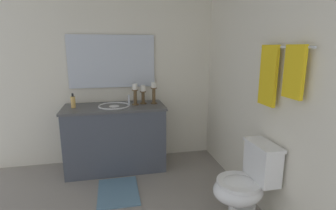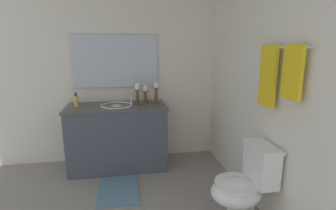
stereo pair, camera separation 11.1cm
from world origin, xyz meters
name	(u,v)px [view 2 (the right image)]	position (x,y,z in m)	size (l,w,h in m)	color
wall_back	(264,85)	(0.00, 1.49, 1.23)	(2.79, 0.04, 2.45)	silver
wall_left	(109,73)	(-1.40, 0.00, 1.23)	(0.04, 2.98, 2.45)	silver
vanity_cabinet	(118,137)	(-1.07, 0.09, 0.42)	(0.58, 1.28, 0.84)	#474C56
sink_basin	(117,108)	(-1.07, 0.09, 0.81)	(0.40, 0.40, 0.24)	white
mirror	(115,61)	(-1.35, 0.09, 1.39)	(0.02, 1.13, 0.69)	silver
candle_holder_tall	(156,93)	(-1.12, 0.61, 0.99)	(0.09, 0.09, 0.28)	brown
candle_holder_short	(145,94)	(-1.14, 0.47, 0.97)	(0.09, 0.09, 0.25)	brown
candle_holder_mid	(137,94)	(-1.09, 0.36, 0.99)	(0.09, 0.09, 0.27)	brown
soap_bottle	(76,101)	(-1.09, -0.40, 0.92)	(0.06, 0.06, 0.18)	#E5B259
toilet	(244,186)	(0.28, 1.21, 0.37)	(0.39, 0.54, 0.75)	white
towel_bar	(284,47)	(0.34, 1.43, 1.58)	(0.02, 0.02, 0.64)	silver
towel_near_vanity	(268,76)	(0.18, 1.41, 1.33)	(0.23, 0.03, 0.53)	yellow
towel_center	(292,72)	(0.50, 1.41, 1.40)	(0.21, 0.03, 0.40)	yellow
bath_mat	(119,191)	(-0.45, 0.09, 0.01)	(0.60, 0.44, 0.02)	slate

